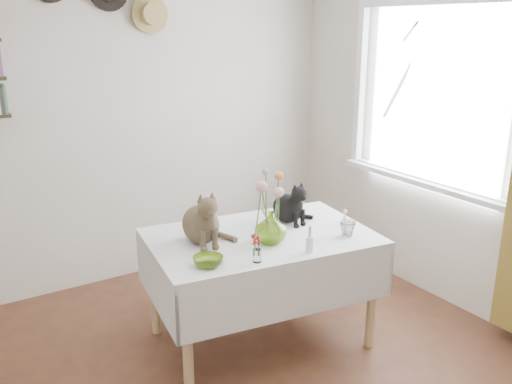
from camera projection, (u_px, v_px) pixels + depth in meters
room at (262, 208)px, 2.22m from camera, size 4.08×4.58×2.58m
window at (432, 110)px, 3.83m from camera, size 0.12×1.52×1.32m
dining_table at (261, 262)px, 3.39m from camera, size 1.47×1.06×0.73m
tabby_cat at (200, 215)px, 3.19m from camera, size 0.26×0.32×0.34m
black_cat at (287, 201)px, 3.53m from camera, size 0.22×0.27×0.29m
flower_vase at (271, 227)px, 3.20m from camera, size 0.22×0.22×0.20m
green_bowl at (208, 261)px, 2.91m from camera, size 0.18×0.18×0.05m
drinking_glass at (348, 229)px, 3.32m from camera, size 0.12×0.12×0.09m
candlestick at (309, 243)px, 3.08m from camera, size 0.04×0.04×0.16m
berry_jar at (257, 248)px, 2.94m from camera, size 0.05×0.05×0.19m
porcelain_figurine at (345, 217)px, 3.55m from camera, size 0.05×0.05×0.09m
flower_bouquet at (270, 187)px, 3.14m from camera, size 0.17×0.12×0.39m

